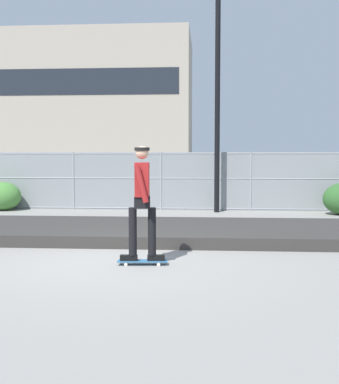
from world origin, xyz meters
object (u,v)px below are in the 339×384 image
(skateboard, at_px, (142,261))
(skater, at_px, (142,195))
(parked_car_near, at_px, (66,179))
(street_lamp, at_px, (218,59))
(shrub_left, at_px, (3,196))

(skateboard, relative_size, skater, 0.44)
(skateboard, relative_size, parked_car_near, 0.18)
(street_lamp, distance_m, parked_car_near, 7.63)
(shrub_left, bearing_deg, parked_car_near, 71.89)
(shrub_left, bearing_deg, skater, -54.33)
(skater, xyz_separation_m, shrub_left, (-5.45, 7.59, -0.67))
(skater, xyz_separation_m, parked_car_near, (-4.35, 10.96, -0.28))
(skateboard, distance_m, shrub_left, 9.35)
(skater, distance_m, street_lamp, 8.48)
(skateboard, xyz_separation_m, skater, (0.00, 0.00, 1.06))
(skater, relative_size, shrub_left, 1.56)
(shrub_left, bearing_deg, street_lamp, 0.00)
(skateboard, xyz_separation_m, shrub_left, (-5.45, 7.59, 0.40))
(street_lamp, distance_m, shrub_left, 7.98)
(skater, bearing_deg, skateboard, 0.00)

